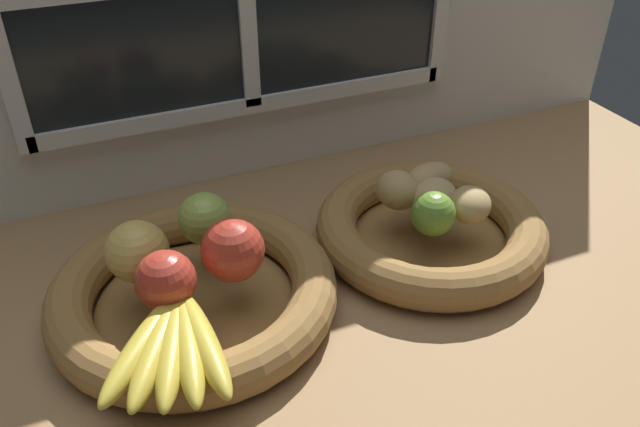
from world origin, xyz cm
name	(u,v)px	position (x,y,z in cm)	size (l,w,h in cm)	color
ground_plane	(325,281)	(0.00, 0.00, -1.50)	(140.00, 90.00, 3.00)	#9E774C
fruit_bowl_left	(194,292)	(-17.01, -0.01, 2.53)	(34.06, 34.06, 5.42)	olive
fruit_bowl_right	(430,229)	(15.44, -0.01, 2.54)	(30.93, 30.93, 5.42)	olive
apple_red_right	(233,250)	(-12.44, -2.32, 9.06)	(7.29, 7.29, 7.29)	#B73828
apple_golden_left	(137,252)	(-22.32, 1.70, 8.98)	(7.13, 7.13, 7.13)	#DBB756
apple_green_back	(205,219)	(-13.63, 5.58, 8.65)	(6.48, 6.48, 6.48)	#99B74C
apple_red_front	(166,280)	(-20.44, -4.13, 8.71)	(6.58, 6.58, 6.58)	#B73828
banana_bunch_front	(173,343)	(-21.54, -11.61, 6.84)	(13.35, 17.59, 2.85)	gold
potato_oblong	(398,190)	(11.71, 2.89, 7.97)	(6.18, 5.48, 5.10)	tan
potato_large	(434,197)	(15.44, -0.01, 7.70)	(6.53, 5.46, 4.57)	tan
potato_small	(470,204)	(18.76, -3.33, 7.63)	(6.30, 5.36, 4.42)	tan
potato_back	(429,178)	(17.52, 4.55, 7.48)	(7.64, 4.63, 4.13)	tan
lime_near	(433,214)	(12.76, -4.03, 8.24)	(5.64, 5.64, 5.64)	olive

